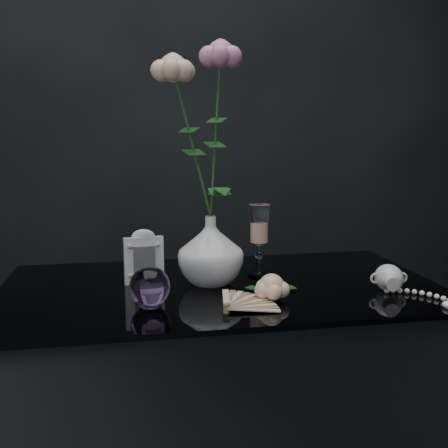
{
  "coord_description": "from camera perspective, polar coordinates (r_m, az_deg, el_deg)",
  "views": [
    {
      "loc": [
        -0.22,
        -1.16,
        1.12
      ],
      "look_at": [
        -0.0,
        -0.0,
        0.92
      ],
      "focal_mm": 42.0,
      "sensor_mm": 36.0,
      "label": 1
    }
  ],
  "objects": [
    {
      "name": "table",
      "position": [
        1.44,
        -0.31,
        -21.37
      ],
      "size": [
        1.05,
        0.58,
        0.76
      ],
      "color": "black",
      "rests_on": "ground"
    },
    {
      "name": "vase",
      "position": [
        1.27,
        -1.46,
        -2.89
      ],
      "size": [
        0.19,
        0.19,
        0.17
      ],
      "primitive_type": "imported",
      "rotation": [
        0.0,
        0.0,
        -0.2
      ],
      "color": "white",
      "rests_on": "table"
    },
    {
      "name": "wine_glass",
      "position": [
        1.35,
        3.83,
        -1.77
      ],
      "size": [
        0.07,
        0.07,
        0.19
      ],
      "primitive_type": null,
      "rotation": [
        0.0,
        0.0,
        -0.17
      ],
      "color": "white",
      "rests_on": "table"
    },
    {
      "name": "picture_frame",
      "position": [
        1.3,
        -8.72,
        -3.51
      ],
      "size": [
        0.11,
        0.09,
        0.13
      ],
      "primitive_type": null,
      "rotation": [
        0.0,
        0.0,
        0.13
      ],
      "color": "white",
      "rests_on": "table"
    },
    {
      "name": "paperweight",
      "position": [
        1.13,
        -8.08,
        -6.76
      ],
      "size": [
        0.11,
        0.11,
        0.09
      ],
      "primitive_type": null,
      "rotation": [
        0.0,
        0.0,
        -0.39
      ],
      "color": "#AF81D2",
      "rests_on": "table"
    },
    {
      "name": "paper_fan",
      "position": [
        1.09,
        0.27,
        -9.05
      ],
      "size": [
        0.26,
        0.23,
        0.02
      ],
      "primitive_type": null,
      "rotation": [
        0.0,
        0.0,
        0.27
      ],
      "color": "beige",
      "rests_on": "table"
    },
    {
      "name": "loose_rose",
      "position": [
        1.17,
        5.2,
        -6.83
      ],
      "size": [
        0.18,
        0.21,
        0.06
      ],
      "primitive_type": null,
      "rotation": [
        0.0,
        0.0,
        -0.35
      ],
      "color": "#FFC9A4",
      "rests_on": "table"
    },
    {
      "name": "pearl_jar",
      "position": [
        1.29,
        17.51,
        -5.49
      ],
      "size": [
        0.24,
        0.25,
        0.07
      ],
      "primitive_type": null,
      "rotation": [
        0.0,
        0.0,
        -0.09
      ],
      "color": "silver",
      "rests_on": "table"
    },
    {
      "name": "roses",
      "position": [
        1.23,
        -2.38,
        10.91
      ],
      "size": [
        0.2,
        0.13,
        0.46
      ],
      "color": "beige",
      "rests_on": "vase"
    }
  ]
}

